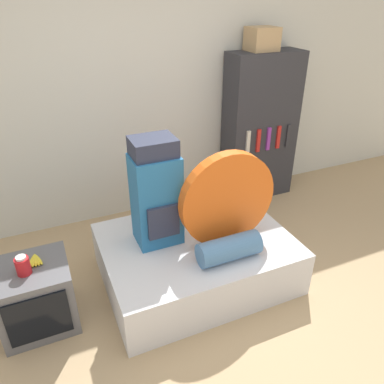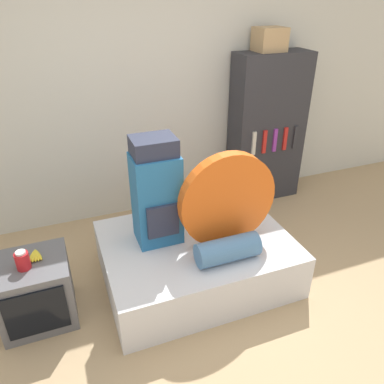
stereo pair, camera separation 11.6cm
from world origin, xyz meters
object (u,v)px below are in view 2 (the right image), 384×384
Objects in this scene: canister at (23,260)px; tent_bag at (227,200)px; backpack at (156,193)px; cardboard_box at (270,39)px; television at (36,291)px; bookshelf at (267,129)px; sleeping_roll at (228,250)px.

tent_bag is at bearing -3.02° from canister.
backpack is 0.55m from tent_bag.
cardboard_box reaches higher than tent_bag.
tent_bag reaches higher than television.
tent_bag is 0.47× the size of bookshelf.
cardboard_box reaches higher than backpack.
backpack is at bearing 7.16° from television.
sleeping_roll is at bearing -11.74° from canister.
backpack is 1.80× the size of sleeping_roll.
cardboard_box is (2.51, 1.15, 1.18)m from canister.
canister is 2.81m from bookshelf.
canister is at bearing -156.34° from bookshelf.
sleeping_roll is (-0.08, -0.22, -0.29)m from tent_bag.
cardboard_box is at bearing 50.63° from tent_bag.
canister is (-1.50, 0.08, -0.21)m from tent_bag.
sleeping_roll is 3.43× the size of canister.
cardboard_box is (2.48, 1.11, 1.50)m from television.
tent_bag is 2.69× the size of cardboard_box.
bookshelf reaches higher than backpack.
television is 2.81m from bookshelf.
cardboard_box reaches higher than bookshelf.
sleeping_roll is at bearing -129.02° from bookshelf.
sleeping_roll is at bearing -13.45° from television.
canister is (-1.41, 0.29, 0.09)m from sleeping_roll.
cardboard_box reaches higher than sleeping_roll.
backpack is 0.53× the size of bookshelf.
bookshelf is at bearing 23.18° from television.
television is 0.31× the size of bookshelf.
canister is (-1.01, -0.16, -0.24)m from backpack.
cardboard_box reaches higher than canister.
cardboard_box reaches higher than television.
backpack is 0.69m from sleeping_roll.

